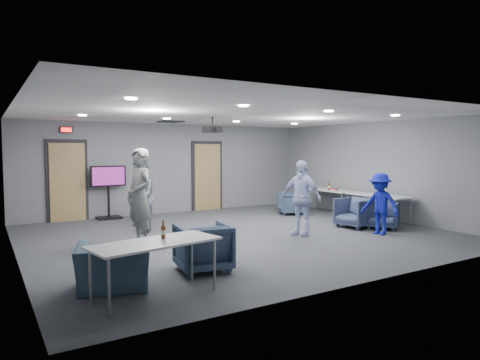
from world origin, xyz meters
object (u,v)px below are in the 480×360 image
chair_front_a (203,247)px  table_right_a (328,191)px  chair_right_b (355,213)px  table_front_left (155,245)px  projector (213,129)px  person_c (301,198)px  person_a (140,197)px  person_d (380,204)px  person_b (140,197)px  table_right_b (378,197)px  chair_right_c (383,215)px  bottle_front (163,232)px  bottle_right (329,187)px  chair_right_a (291,203)px  tv_stand (108,189)px  chair_front_b (114,267)px

chair_front_a → table_right_a: size_ratio=0.43×
chair_right_b → table_front_left: bearing=-75.7°
projector → person_c: bearing=-55.3°
person_a → person_d: 5.29m
person_b → table_right_b: bearing=95.9°
chair_right_b → chair_right_c: 0.65m
bottle_front → bottle_right: size_ratio=0.90×
chair_front_a → table_front_left: chair_front_a is taller
chair_right_a → table_right_b: table_right_b is taller
table_front_left → projector: (2.81, 3.76, 1.72)m
bottle_right → table_right_a: bearing=51.4°
bottle_front → tv_stand: tv_stand is taller
bottle_right → person_d: bearing=-111.7°
person_b → chair_right_a: bearing=119.0°
person_c → bottle_front: size_ratio=6.86×
person_d → tv_stand: (-4.67, 5.43, 0.14)m
person_d → tv_stand: bearing=-150.6°
chair_right_a → tv_stand: tv_stand is taller
chair_right_a → bottle_front: size_ratio=2.92×
person_c → chair_front_a: size_ratio=2.04×
chair_front_b → bottle_right: 8.17m
chair_right_c → chair_front_b: bearing=-113.2°
chair_right_c → tv_stand: tv_stand is taller
chair_right_a → person_b: bearing=-60.6°
person_d → chair_front_b: (-6.17, -0.72, -0.38)m
chair_front_a → person_d: bearing=-164.6°
person_c → chair_front_a: bearing=-85.6°
bottle_front → chair_right_c: bearing=14.8°
chair_right_b → chair_right_c: chair_right_b is taller
tv_stand → projector: 3.78m
tv_stand → person_b: bearing=-87.3°
person_b → table_front_left: bearing=7.5°
chair_front_b → person_d: bearing=-156.0°
person_a → projector: 2.59m
person_b → bottle_front: size_ratio=6.80×
person_c → chair_right_b: person_c is taller
person_d → chair_right_c: 0.87m
person_c → chair_right_c: size_ratio=2.27×
person_b → tv_stand: person_b is taller
table_right_a → table_front_left: 8.33m
person_b → bottle_front: person_b is taller
person_b → chair_right_c: 5.82m
chair_right_a → chair_front_b: chair_right_a is taller
bottle_right → projector: bearing=-174.0°
chair_right_a → projector: (-3.17, -1.04, 2.08)m
chair_front_a → person_a: bearing=-73.7°
chair_right_a → table_right_a: (1.10, -0.41, 0.36)m
chair_right_b → bottle_right: bearing=147.9°
person_b → bottle_right: 5.70m
person_d → table_front_left: size_ratio=0.79×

